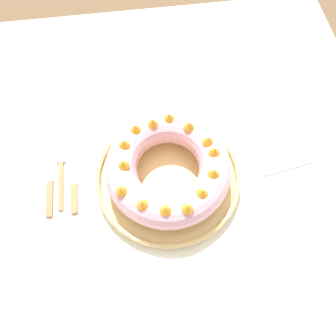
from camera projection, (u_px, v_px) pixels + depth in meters
The scene contains 8 objects.
ground_plane at pixel (165, 241), 1.49m from camera, with size 8.00×8.00×0.00m, color brown.
dining_table at pixel (163, 189), 0.90m from camera, with size 1.21×1.23×0.73m.
serving_dish at pixel (168, 177), 0.81m from camera, with size 0.36×0.36×0.03m.
bundt_cake at pixel (168, 168), 0.77m from camera, with size 0.30×0.30×0.09m.
fork at pixel (61, 171), 0.83m from camera, with size 0.02×0.18×0.01m.
serving_knife at pixel (50, 183), 0.82m from camera, with size 0.02×0.21×0.01m.
cake_knife at pixel (74, 186), 0.81m from camera, with size 0.02×0.17×0.01m.
napkin at pixel (277, 153), 0.86m from camera, with size 0.15×0.10×0.00m, color #B2D1B7.
Camera 1 is at (-0.03, -0.33, 1.49)m, focal length 35.00 mm.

